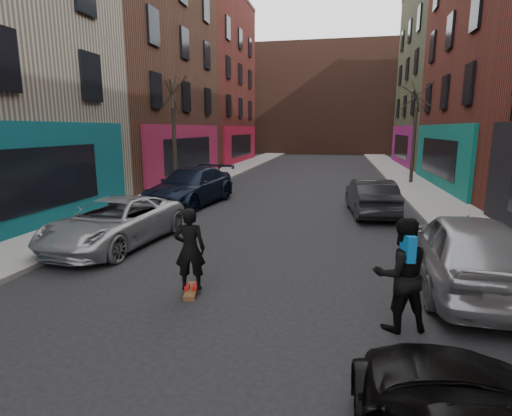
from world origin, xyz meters
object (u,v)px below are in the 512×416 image
at_px(tree_right_far, 415,124).
at_px(skateboard, 191,291).
at_px(tree_left_far, 174,126).
at_px(parked_left_end, 191,187).
at_px(parked_left_far, 115,222).
at_px(skateboarder, 190,249).
at_px(parked_right_end, 371,197).
at_px(parked_right_far, 467,251).
at_px(pedestrian, 401,274).

relative_size(tree_right_far, skateboard, 8.50).
height_order(tree_left_far, parked_left_end, tree_left_far).
distance_m(parked_left_far, skateboarder, 4.38).
bearing_deg(skateboard, skateboarder, 0.00).
bearing_deg(parked_left_end, parked_right_end, 3.29).
bearing_deg(tree_left_far, parked_right_end, -19.64).
relative_size(parked_left_end, skateboarder, 3.30).
distance_m(parked_right_far, skateboarder, 5.66).
bearing_deg(pedestrian, parked_right_end, -107.51).
bearing_deg(tree_left_far, pedestrian, -53.77).
distance_m(tree_left_far, parked_left_far, 9.68).
distance_m(parked_left_end, skateboard, 9.78).
distance_m(tree_right_far, parked_left_far, 18.54).
distance_m(parked_right_end, pedestrian, 9.21).
xyz_separation_m(skateboard, pedestrian, (3.88, -0.66, 0.90)).
bearing_deg(parked_right_end, parked_right_far, 95.35).
relative_size(tree_left_far, parked_left_end, 1.18).
xyz_separation_m(tree_left_far, parked_left_far, (1.99, -9.08, -2.71)).
height_order(tree_right_far, parked_left_far, tree_right_far).
bearing_deg(parked_right_far, tree_left_far, -41.31).
height_order(parked_right_far, pedestrian, pedestrian).
bearing_deg(parked_right_far, parked_left_end, -37.91).
distance_m(tree_left_far, parked_left_end, 4.23).
bearing_deg(parked_left_far, parked_right_end, 43.01).
xyz_separation_m(tree_right_far, parked_right_far, (-1.60, -16.49, -2.71)).
height_order(parked_right_end, pedestrian, pedestrian).
bearing_deg(skateboard, parked_right_end, 50.71).
xyz_separation_m(parked_right_far, pedestrian, (-1.60, -2.07, 0.14)).
bearing_deg(parked_left_far, pedestrian, -20.45).
bearing_deg(tree_right_far, parked_left_far, -124.62).
bearing_deg(parked_left_end, parked_right_far, -33.17).
xyz_separation_m(skateboarder, pedestrian, (3.88, -0.66, 0.02)).
bearing_deg(tree_right_far, parked_left_end, -140.17).
distance_m(tree_right_far, parked_right_end, 10.22).
bearing_deg(parked_left_far, tree_left_far, 107.69).
bearing_deg(parked_right_end, skateboard, 58.76).
xyz_separation_m(tree_left_far, pedestrian, (9.20, -12.56, -2.43)).
height_order(tree_left_far, parked_right_end, tree_left_far).
distance_m(parked_left_far, pedestrian, 8.01).
distance_m(parked_left_far, skateboard, 4.41).
xyz_separation_m(tree_left_far, tree_right_far, (12.40, 6.00, 0.15)).
relative_size(parked_left_end, parked_right_end, 1.31).
relative_size(tree_left_far, skateboarder, 3.90).
bearing_deg(skateboard, parked_left_far, 125.91).
bearing_deg(skateboarder, tree_left_far, -79.70).
xyz_separation_m(parked_left_far, skateboarder, (3.33, -2.83, 0.26)).
bearing_deg(skateboard, pedestrian, -23.39).
distance_m(tree_left_far, skateboarder, 13.27).
distance_m(tree_right_far, skateboard, 19.56).
bearing_deg(parked_left_far, skateboard, -34.98).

